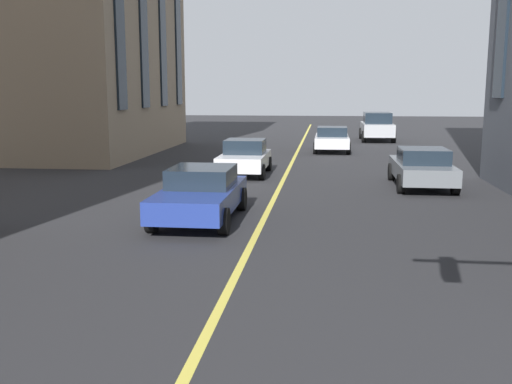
% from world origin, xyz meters
% --- Properties ---
extents(lane_centre_line, '(80.00, 0.16, 0.01)m').
position_xyz_m(lane_centre_line, '(20.00, 0.00, 0.00)').
color(lane_centre_line, '#D8C64C').
rests_on(lane_centre_line, ground_plane).
extents(car_silver_oncoming, '(4.70, 2.14, 1.88)m').
position_xyz_m(car_silver_oncoming, '(41.51, -4.90, 0.97)').
color(car_silver_oncoming, '#B7BABF').
rests_on(car_silver_oncoming, ground_plane).
extents(car_grey_parked_a, '(4.40, 1.95, 1.37)m').
position_xyz_m(car_grey_parked_a, '(22.31, -4.90, 0.70)').
color(car_grey_parked_a, slate).
rests_on(car_grey_parked_a, ground_plane).
extents(car_blue_near, '(4.40, 1.95, 1.37)m').
position_xyz_m(car_blue_near, '(16.22, 1.61, 0.70)').
color(car_blue_near, navy).
rests_on(car_blue_near, ground_plane).
extents(car_white_trailing, '(3.90, 1.89, 1.40)m').
position_xyz_m(car_white_trailing, '(24.62, 1.64, 0.70)').
color(car_white_trailing, silver).
rests_on(car_white_trailing, ground_plane).
extents(car_white_mid, '(4.40, 1.95, 1.37)m').
position_xyz_m(car_white_mid, '(34.06, -1.87, 0.70)').
color(car_white_mid, silver).
rests_on(car_white_mid, ground_plane).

